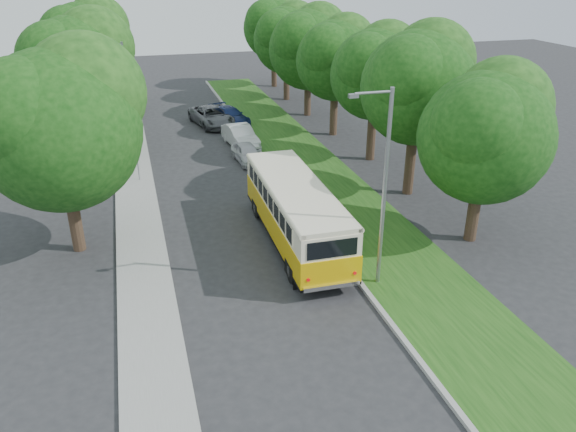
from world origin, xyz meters
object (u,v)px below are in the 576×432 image
object	(u,v)px
car_white	(240,136)
car_grey	(212,116)
lamppost_far	(126,98)
car_blue	(230,116)
car_silver	(247,153)
lamppost_near	(383,184)
vintage_bus	(296,214)

from	to	relation	value
car_white	car_grey	distance (m)	6.03
lamppost_far	car_blue	size ratio (longest dim) A/B	1.67
car_silver	car_white	size ratio (longest dim) A/B	0.81
lamppost_near	lamppost_far	world-z (taller)	lamppost_near
lamppost_near	car_silver	distance (m)	16.65
car_blue	car_grey	xyz separation A→B (m)	(-1.43, -0.04, 0.08)
car_silver	car_blue	size ratio (longest dim) A/B	0.80
vintage_bus	car_silver	world-z (taller)	vintage_bus
vintage_bus	lamppost_far	bearing A→B (deg)	116.44
car_silver	car_white	distance (m)	3.49
car_blue	car_silver	bearing A→B (deg)	-112.54
car_silver	car_blue	world-z (taller)	car_blue
vintage_bus	car_silver	distance (m)	11.78
lamppost_far	car_silver	size ratio (longest dim) A/B	2.08
vintage_bus	car_blue	xyz separation A→B (m)	(0.86, 21.19, -0.83)
lamppost_far	vintage_bus	world-z (taller)	lamppost_far
lamppost_near	lamppost_far	size ratio (longest dim) A/B	1.07
lamppost_far	car_blue	bearing A→B (deg)	42.56
lamppost_near	lamppost_far	xyz separation A→B (m)	(-8.91, 18.50, -0.25)
car_blue	car_grey	world-z (taller)	car_grey
car_white	car_grey	size ratio (longest dim) A/B	0.84
car_blue	car_grey	size ratio (longest dim) A/B	0.85
lamppost_near	car_silver	size ratio (longest dim) A/B	2.22
lamppost_far	car_grey	bearing A→B (deg)	48.28
lamppost_far	car_white	bearing A→B (deg)	8.50
car_silver	car_grey	world-z (taller)	car_grey
vintage_bus	car_white	bearing A→B (deg)	88.66
car_silver	car_grey	size ratio (longest dim) A/B	0.68
lamppost_far	car_white	world-z (taller)	lamppost_far
vintage_bus	car_white	size ratio (longest dim) A/B	2.26
lamppost_far	car_white	distance (m)	8.17
lamppost_far	car_white	xyz separation A→B (m)	(7.36, 1.10, -3.39)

